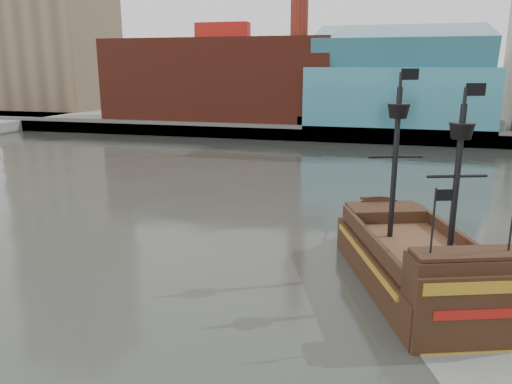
% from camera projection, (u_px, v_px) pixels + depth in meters
% --- Properties ---
extents(ground, '(400.00, 400.00, 0.00)m').
position_uv_depth(ground, '(180.00, 328.00, 23.82)').
color(ground, '#2D302A').
rests_on(ground, ground).
extents(promenade_far, '(220.00, 60.00, 2.00)m').
position_uv_depth(promenade_far, '(348.00, 118.00, 109.71)').
color(promenade_far, slate).
rests_on(promenade_far, ground).
extents(seawall, '(220.00, 1.00, 2.60)m').
position_uv_depth(seawall, '(332.00, 134.00, 82.02)').
color(seawall, '#4C4C49').
rests_on(seawall, ground).
extents(skyline, '(149.00, 45.00, 62.00)m').
position_uv_depth(skyline, '(377.00, 0.00, 95.67)').
color(skyline, brown).
rests_on(skyline, promenade_far).
extents(pirate_ship, '(10.60, 17.99, 12.92)m').
position_uv_depth(pirate_ship, '(416.00, 269.00, 27.84)').
color(pirate_ship, black).
rests_on(pirate_ship, ground).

